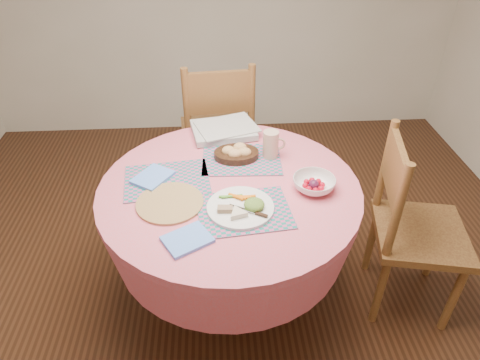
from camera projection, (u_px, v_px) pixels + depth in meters
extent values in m
plane|color=#331C0F|center=(231.00, 291.00, 2.45)|extent=(4.00, 4.00, 0.00)
cylinder|color=#DA6580|center=(229.00, 189.00, 2.03)|extent=(1.24, 1.24, 0.04)
cone|color=#DA6580|center=(230.00, 216.00, 2.13)|extent=(1.24, 1.24, 0.30)
cylinder|color=black|center=(231.00, 264.00, 2.32)|extent=(0.14, 0.14, 0.44)
cylinder|color=black|center=(231.00, 287.00, 2.43)|extent=(0.56, 0.56, 0.06)
cube|color=brown|center=(421.00, 233.00, 2.15)|extent=(0.52, 0.54, 0.04)
cylinder|color=brown|center=(454.00, 298.00, 2.12)|extent=(0.05, 0.05, 0.47)
cylinder|color=brown|center=(436.00, 245.00, 2.42)|extent=(0.05, 0.05, 0.47)
cylinder|color=brown|center=(380.00, 290.00, 2.16)|extent=(0.05, 0.05, 0.47)
cylinder|color=brown|center=(372.00, 239.00, 2.46)|extent=(0.05, 0.05, 0.47)
cylinder|color=brown|center=(397.00, 214.00, 1.87)|extent=(0.05, 0.05, 0.52)
cylinder|color=brown|center=(385.00, 167.00, 2.18)|extent=(0.05, 0.05, 0.52)
cube|color=brown|center=(395.00, 170.00, 1.96)|extent=(0.11, 0.38, 0.25)
cube|color=brown|center=(217.00, 132.00, 2.95)|extent=(0.52, 0.50, 0.04)
cylinder|color=brown|center=(242.00, 147.00, 3.27)|extent=(0.05, 0.05, 0.50)
cylinder|color=brown|center=(190.00, 151.00, 3.22)|extent=(0.05, 0.05, 0.50)
cylinder|color=brown|center=(250.00, 175.00, 2.97)|extent=(0.05, 0.05, 0.50)
cylinder|color=brown|center=(193.00, 180.00, 2.92)|extent=(0.05, 0.05, 0.50)
cylinder|color=brown|center=(251.00, 107.00, 2.65)|extent=(0.05, 0.05, 0.55)
cylinder|color=brown|center=(187.00, 112.00, 2.60)|extent=(0.05, 0.05, 0.55)
cube|color=brown|center=(219.00, 93.00, 2.56)|extent=(0.40, 0.07, 0.26)
cube|color=#14756B|center=(244.00, 211.00, 1.86)|extent=(0.43, 0.34, 0.01)
cube|color=#14756B|center=(167.00, 180.00, 2.05)|extent=(0.43, 0.34, 0.01)
cube|color=#14756B|center=(242.00, 159.00, 2.20)|extent=(0.41, 0.32, 0.01)
cylinder|color=olive|center=(170.00, 203.00, 1.90)|extent=(0.30, 0.30, 0.01)
cube|color=#6094F8|center=(187.00, 240.00, 1.71)|extent=(0.23, 0.21, 0.01)
cube|color=#6094F8|center=(153.00, 177.00, 2.05)|extent=(0.22, 0.23, 0.01)
cylinder|color=white|center=(240.00, 207.00, 1.86)|extent=(0.29, 0.29, 0.01)
ellipsoid|color=#2A541D|center=(254.00, 204.00, 1.84)|extent=(0.10, 0.10, 0.04)
cylinder|color=beige|center=(239.00, 214.00, 1.80)|extent=(0.11, 0.11, 0.02)
cube|color=#8A684F|center=(226.00, 210.00, 1.82)|extent=(0.07, 0.04, 0.02)
cube|color=silver|center=(245.00, 210.00, 1.83)|extent=(0.14, 0.08, 0.00)
cylinder|color=black|center=(236.00, 154.00, 2.20)|extent=(0.23, 0.23, 0.03)
ellipsoid|color=#E5BB75|center=(229.00, 149.00, 2.17)|extent=(0.07, 0.06, 0.05)
ellipsoid|color=#E5BB75|center=(240.00, 145.00, 2.20)|extent=(0.07, 0.06, 0.05)
ellipsoid|color=#E5BB75|center=(244.00, 150.00, 2.16)|extent=(0.07, 0.06, 0.05)
ellipsoid|color=#E5BB75|center=(235.00, 152.00, 2.15)|extent=(0.07, 0.06, 0.05)
cylinder|color=#CBA78C|center=(271.00, 144.00, 2.17)|extent=(0.08, 0.08, 0.14)
torus|color=#CBA78C|center=(279.00, 144.00, 2.18)|extent=(0.07, 0.01, 0.07)
imported|color=white|center=(314.00, 184.00, 1.97)|extent=(0.25, 0.25, 0.06)
sphere|color=red|center=(322.00, 185.00, 1.98)|extent=(0.03, 0.03, 0.03)
sphere|color=red|center=(318.00, 181.00, 2.00)|extent=(0.03, 0.03, 0.03)
sphere|color=red|center=(312.00, 180.00, 2.01)|extent=(0.03, 0.03, 0.03)
sphere|color=red|center=(306.00, 182.00, 2.00)|extent=(0.03, 0.03, 0.03)
sphere|color=red|center=(305.00, 186.00, 1.98)|extent=(0.03, 0.03, 0.03)
sphere|color=red|center=(309.00, 189.00, 1.95)|extent=(0.03, 0.03, 0.03)
sphere|color=red|center=(316.00, 190.00, 1.95)|extent=(0.03, 0.03, 0.03)
sphere|color=red|center=(321.00, 189.00, 1.96)|extent=(0.03, 0.03, 0.03)
sphere|color=#4A1532|center=(314.00, 185.00, 1.98)|extent=(0.05, 0.05, 0.05)
cube|color=silver|center=(223.00, 130.00, 2.41)|extent=(0.38, 0.32, 0.03)
cube|color=silver|center=(227.00, 126.00, 2.39)|extent=(0.38, 0.34, 0.01)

